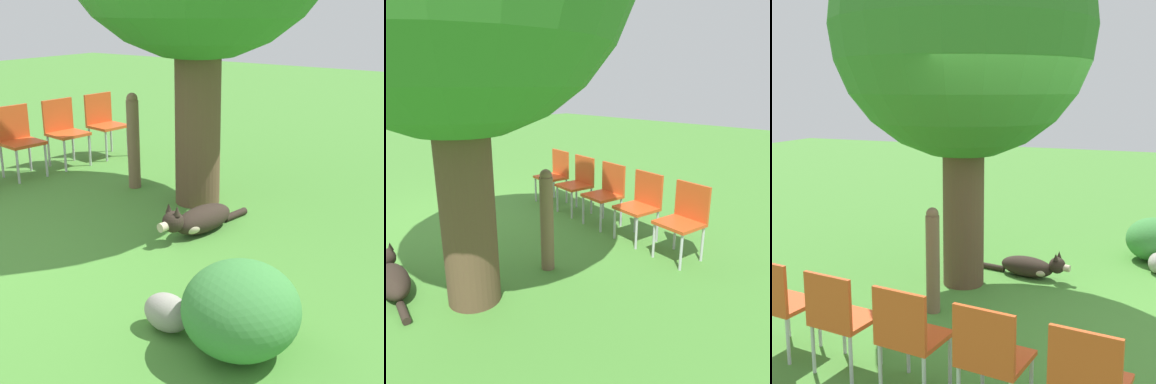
# 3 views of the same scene
# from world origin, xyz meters

# --- Properties ---
(ground_plane) EXTENTS (30.00, 30.00, 0.00)m
(ground_plane) POSITION_xyz_m (0.00, 0.00, 0.00)
(ground_plane) COLOR #478433
(oak_tree) EXTENTS (2.83, 2.83, 4.29)m
(oak_tree) POSITION_xyz_m (0.48, 1.49, 2.84)
(oak_tree) COLOR brown
(oak_tree) RESTS_ON ground_plane
(dog) EXTENTS (0.38, 1.13, 0.36)m
(dog) POSITION_xyz_m (0.97, 0.81, 0.13)
(dog) COLOR #2D231C
(dog) RESTS_ON ground_plane
(fence_post) EXTENTS (0.14, 0.14, 1.08)m
(fence_post) POSITION_xyz_m (-0.38, 1.47, 0.55)
(fence_post) COLOR brown
(fence_post) RESTS_ON ground_plane
(red_chair_0) EXTENTS (0.47, 0.48, 0.85)m
(red_chair_0) POSITION_xyz_m (-1.95, -0.32, 0.49)
(red_chair_0) COLOR #D14C1E
(red_chair_0) RESTS_ON ground_plane
(red_chair_1) EXTENTS (0.47, 0.48, 0.85)m
(red_chair_1) POSITION_xyz_m (-1.88, 0.34, 0.49)
(red_chair_1) COLOR #D14C1E
(red_chair_1) RESTS_ON ground_plane
(red_chair_2) EXTENTS (0.47, 0.48, 0.85)m
(red_chair_2) POSITION_xyz_m (-1.80, 0.99, 0.49)
(red_chair_2) COLOR #D14C1E
(red_chair_2) RESTS_ON ground_plane
(red_chair_3) EXTENTS (0.47, 0.48, 0.85)m
(red_chair_3) POSITION_xyz_m (-1.73, 1.64, 0.49)
(red_chair_3) COLOR #D14C1E
(red_chair_3) RESTS_ON ground_plane
(red_chair_4) EXTENTS (0.47, 0.48, 0.85)m
(red_chair_4) POSITION_xyz_m (-1.66, 2.29, 0.49)
(red_chair_4) COLOR #D14C1E
(red_chair_4) RESTS_ON ground_plane
(low_shrub) EXTENTS (0.71, 0.71, 0.57)m
(low_shrub) POSITION_xyz_m (2.20, -0.49, 0.28)
(low_shrub) COLOR #3D843D
(low_shrub) RESTS_ON ground_plane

